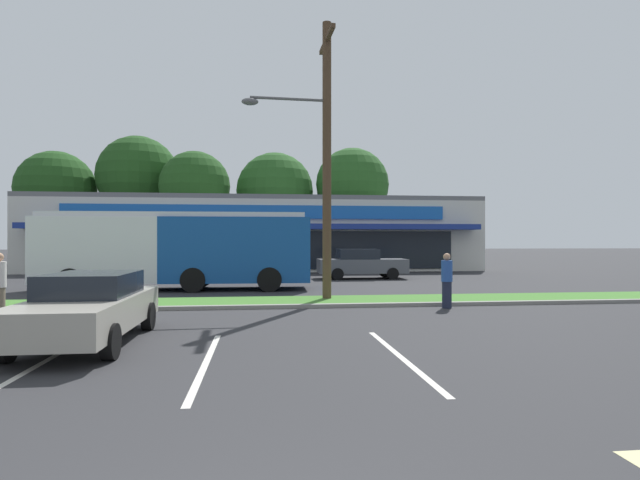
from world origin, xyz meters
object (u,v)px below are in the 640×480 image
object	(u,v)px
car_0	(89,307)
pedestrian_near_bench	(447,280)
utility_pole	(323,152)
car_3	(361,264)
city_bus	(177,248)

from	to	relation	value
car_0	pedestrian_near_bench	distance (m)	10.11
utility_pole	car_3	distance (m)	11.39
car_3	utility_pole	bearing A→B (deg)	-108.54
utility_pole	pedestrian_near_bench	size ratio (longest dim) A/B	5.62
utility_pole	car_0	world-z (taller)	utility_pole
car_3	pedestrian_near_bench	xyz separation A→B (m)	(0.26, -12.03, 0.03)
pedestrian_near_bench	car_3	bearing A→B (deg)	19.64
utility_pole	car_0	xyz separation A→B (m)	(-5.56, -6.26, -4.37)
car_0	car_3	distance (m)	18.55
utility_pole	city_bus	bearing A→B (deg)	139.14
utility_pole	city_bus	distance (m)	8.12
utility_pole	car_0	size ratio (longest dim) A/B	1.99
city_bus	pedestrian_near_bench	distance (m)	11.52
city_bus	car_3	world-z (taller)	city_bus
city_bus	pedestrian_near_bench	bearing A→B (deg)	144.85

